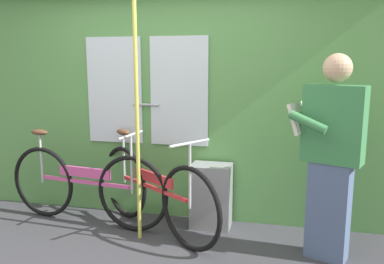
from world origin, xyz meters
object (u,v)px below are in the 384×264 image
object	(u,v)px
handrail_pole	(137,117)
passenger_reading_newspaper	(331,154)
bicycle_near_door	(85,185)
bicycle_leaning_behind	(154,192)
trash_bin_by_wall	(211,196)

from	to	relation	value
handrail_pole	passenger_reading_newspaper	bearing A→B (deg)	0.08
bicycle_near_door	bicycle_leaning_behind	xyz separation A→B (m)	(0.74, -0.03, 0.00)
bicycle_leaning_behind	handrail_pole	xyz separation A→B (m)	(-0.08, -0.17, 0.75)
trash_bin_by_wall	handrail_pole	distance (m)	1.11
bicycle_near_door	bicycle_leaning_behind	world-z (taller)	bicycle_leaning_behind
trash_bin_by_wall	handrail_pole	bearing A→B (deg)	-146.22
bicycle_leaning_behind	trash_bin_by_wall	distance (m)	0.58
bicycle_near_door	trash_bin_by_wall	bearing A→B (deg)	16.59
handrail_pole	trash_bin_by_wall	bearing A→B (deg)	33.78
passenger_reading_newspaper	bicycle_leaning_behind	bearing A→B (deg)	15.83
passenger_reading_newspaper	trash_bin_by_wall	bearing A→B (deg)	1.01
bicycle_near_door	handrail_pole	size ratio (longest dim) A/B	0.79
passenger_reading_newspaper	handrail_pole	size ratio (longest dim) A/B	0.74
bicycle_near_door	handrail_pole	xyz separation A→B (m)	(0.66, -0.20, 0.75)
bicycle_leaning_behind	passenger_reading_newspaper	distance (m)	1.66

